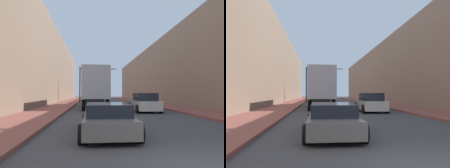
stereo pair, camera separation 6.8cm
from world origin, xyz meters
The scene contains 8 objects.
sidewalk_right centered at (6.30, 30.00, 0.07)m, with size 3.39×80.00×0.15m.
sidewalk_left centered at (-6.30, 30.00, 0.07)m, with size 3.39×80.00×0.15m.
building_right centered at (11.00, 30.00, 5.06)m, with size 6.00×80.00×10.12m.
building_left centered at (-11.00, 30.00, 5.98)m, with size 6.00×80.00×11.96m.
semi_truck centered at (-2.11, 20.49, 2.30)m, with size 2.55×11.83×4.10m.
sedan_car centered at (-1.89, 4.47, 0.59)m, with size 2.08×4.79×1.21m.
suv_car centered at (2.10, 14.49, 0.77)m, with size 2.16×4.60×1.63m.
traffic_signal_gantry centered at (-2.93, 33.24, 4.23)m, with size 6.35×0.35×6.10m.
Camera 1 is at (-2.52, -4.23, 1.62)m, focal length 35.00 mm.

